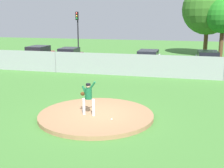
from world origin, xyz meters
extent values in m
plane|color=#427A33|center=(0.00, 6.00, 0.00)|extent=(80.00, 80.00, 0.00)
cube|color=#2B2B2D|center=(0.00, 14.50, 0.00)|extent=(44.00, 7.00, 0.01)
cylinder|color=#99704C|center=(0.00, 0.00, 0.09)|extent=(5.40, 5.40, 0.18)
cylinder|color=silver|center=(-0.50, -0.25, 0.57)|extent=(0.13, 0.13, 0.77)
cylinder|color=silver|center=(-0.02, -0.32, 0.57)|extent=(0.13, 0.13, 0.77)
cylinder|color=#145933|center=(-0.26, -0.29, 1.21)|extent=(0.32, 0.32, 0.51)
cylinder|color=#145933|center=(-0.08, -0.29, 1.57)|extent=(0.39, 0.14, 0.47)
cylinder|color=#145933|center=(-0.44, -0.29, 1.34)|extent=(0.29, 0.13, 0.46)
ellipsoid|color=#4C2D14|center=(-0.56, -0.24, 1.17)|extent=(0.20, 0.12, 0.18)
sphere|color=tan|center=(-0.26, -0.29, 1.56)|extent=(0.20, 0.20, 0.20)
cylinder|color=black|center=(-0.26, -0.29, 1.63)|extent=(0.21, 0.21, 0.09)
sphere|color=white|center=(0.94, -0.69, 0.22)|extent=(0.07, 0.07, 0.07)
cube|color=gray|center=(0.00, 10.00, 0.88)|extent=(33.53, 0.03, 1.76)
cylinder|color=slate|center=(-6.71, 10.00, 0.93)|extent=(0.07, 0.07, 1.86)
cylinder|color=slate|center=(6.71, 10.00, 0.93)|extent=(0.07, 0.07, 1.86)
cube|color=maroon|center=(-7.38, 14.58, 0.65)|extent=(2.00, 4.15, 0.66)
cube|color=black|center=(-7.38, 14.58, 1.28)|extent=(1.76, 2.32, 0.61)
cylinder|color=black|center=(-7.45, 15.84, 0.32)|extent=(1.87, 0.74, 0.64)
cylinder|color=black|center=(-7.31, 13.33, 0.32)|extent=(1.87, 0.74, 0.64)
cube|color=silver|center=(0.51, 14.52, 0.66)|extent=(1.91, 4.35, 0.69)
cube|color=black|center=(0.51, 14.52, 1.29)|extent=(1.74, 2.40, 0.57)
cylinder|color=black|center=(0.52, 15.86, 0.32)|extent=(1.94, 0.65, 0.64)
cylinder|color=black|center=(0.50, 13.18, 0.32)|extent=(1.94, 0.65, 0.64)
cube|color=slate|center=(5.77, 14.25, 0.69)|extent=(1.96, 4.42, 0.74)
cube|color=black|center=(5.77, 14.25, 1.37)|extent=(1.74, 2.46, 0.63)
cylinder|color=black|center=(5.72, 15.60, 0.32)|extent=(1.88, 0.71, 0.64)
cylinder|color=black|center=(5.83, 12.90, 0.32)|extent=(1.88, 0.71, 0.64)
cube|color=#A81919|center=(-10.63, 14.34, 0.68)|extent=(1.86, 4.17, 0.71)
cube|color=black|center=(-10.63, 14.34, 1.37)|extent=(1.71, 2.30, 0.68)
cylinder|color=black|center=(-10.62, 15.63, 0.32)|extent=(1.91, 0.64, 0.64)
cylinder|color=black|center=(-10.63, 13.05, 0.32)|extent=(1.91, 0.64, 0.64)
cylinder|color=black|center=(-7.83, 18.37, 2.56)|extent=(0.14, 0.14, 5.13)
cube|color=black|center=(-7.83, 18.19, 4.68)|extent=(0.28, 0.24, 0.90)
sphere|color=red|center=(-7.83, 18.07, 4.95)|extent=(0.18, 0.18, 0.18)
sphere|color=orange|center=(-7.83, 18.07, 4.68)|extent=(0.18, 0.18, 0.18)
sphere|color=green|center=(-7.83, 18.07, 4.41)|extent=(0.18, 0.18, 0.18)
cylinder|color=#4C331E|center=(6.07, 24.13, 1.69)|extent=(0.48, 0.48, 3.38)
sphere|color=#30661F|center=(6.07, 24.13, 5.45)|extent=(5.90, 5.90, 5.90)
cylinder|color=#4C331E|center=(7.62, 22.13, 1.69)|extent=(0.45, 0.45, 3.39)
sphere|color=#1F751C|center=(7.62, 22.13, 4.76)|extent=(3.92, 3.92, 3.92)
camera|label=1|loc=(3.98, -12.47, 4.64)|focal=46.91mm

